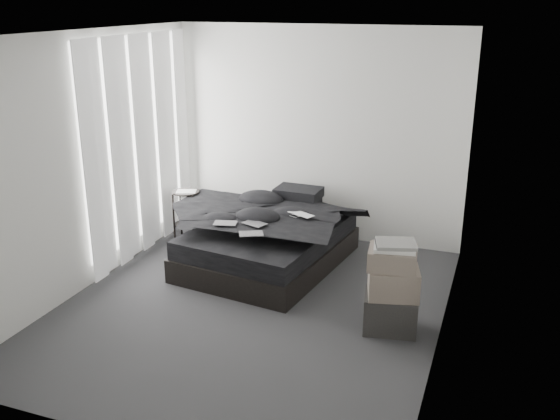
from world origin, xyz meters
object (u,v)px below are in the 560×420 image
(laptop, at_px, (298,210))
(box_lower, at_px, (390,312))
(bed, at_px, (268,253))
(side_stand, at_px, (187,215))

(laptop, xyz_separation_m, box_lower, (1.23, -0.99, -0.53))
(bed, bearing_deg, box_lower, -24.34)
(side_stand, height_order, box_lower, side_stand)
(side_stand, distance_m, box_lower, 3.14)
(laptop, xyz_separation_m, side_stand, (-1.60, 0.39, -0.39))
(side_stand, relative_size, box_lower, 1.31)
(laptop, distance_m, side_stand, 1.69)
(laptop, bearing_deg, box_lower, -13.18)
(bed, xyz_separation_m, side_stand, (-1.24, 0.39, 0.18))
(bed, height_order, laptop, laptop)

